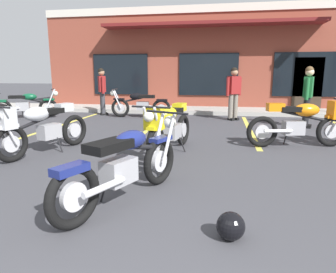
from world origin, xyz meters
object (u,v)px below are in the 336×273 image
at_px(motorcycle_foreground_classic, 125,164).
at_px(motorcycle_orange_scrambler, 169,126).
at_px(helmet_on_pavement, 231,226).
at_px(person_in_shorts_foreground, 102,89).
at_px(motorcycle_cream_vintage, 303,121).
at_px(person_near_building, 308,93).
at_px(person_by_back_row, 234,91).
at_px(motorcycle_silver_naked, 26,105).
at_px(motorcycle_red_sportbike, 140,104).
at_px(motorcycle_black_cruiser, 40,126).

xyz_separation_m(motorcycle_foreground_classic, motorcycle_orange_scrambler, (0.13, 2.19, 0.07)).
bearing_deg(helmet_on_pavement, person_in_shorts_foreground, 119.00).
height_order(motorcycle_cream_vintage, person_near_building, person_near_building).
relative_size(motorcycle_foreground_classic, helmet_on_pavement, 7.65).
height_order(person_near_building, helmet_on_pavement, person_near_building).
bearing_deg(motorcycle_orange_scrambler, person_by_back_row, 74.00).
xyz_separation_m(motorcycle_silver_naked, person_in_shorts_foreground, (2.22, 1.24, 0.49)).
relative_size(motorcycle_silver_naked, motorcycle_orange_scrambler, 0.95).
bearing_deg(person_near_building, motorcycle_cream_vintage, -105.45).
bearing_deg(motorcycle_red_sportbike, helmet_on_pavement, -69.06).
bearing_deg(motorcycle_foreground_classic, person_by_back_row, 77.98).
bearing_deg(motorcycle_cream_vintage, motorcycle_black_cruiser, -163.55).
xyz_separation_m(motorcycle_silver_naked, motorcycle_cream_vintage, (8.12, -2.76, 0.07)).
xyz_separation_m(motorcycle_silver_naked, person_by_back_row, (6.85, 0.77, 0.49)).
bearing_deg(motorcycle_cream_vintage, person_by_back_row, 109.84).
height_order(motorcycle_black_cruiser, person_in_shorts_foreground, person_in_shorts_foreground).
bearing_deg(motorcycle_silver_naked, person_in_shorts_foreground, 29.31).
xyz_separation_m(motorcycle_black_cruiser, person_near_building, (5.60, 3.90, 0.42)).
height_order(motorcycle_foreground_classic, motorcycle_cream_vintage, same).
relative_size(person_by_back_row, person_near_building, 1.00).
relative_size(motorcycle_silver_naked, motorcycle_cream_vintage, 0.95).
bearing_deg(motorcycle_foreground_classic, person_near_building, 59.22).
distance_m(motorcycle_red_sportbike, helmet_on_pavement, 8.02).
bearing_deg(person_in_shorts_foreground, motorcycle_silver_naked, -150.69).
distance_m(motorcycle_silver_naked, motorcycle_orange_scrambler, 6.72).
relative_size(motorcycle_orange_scrambler, helmet_on_pavement, 8.04).
xyz_separation_m(motorcycle_red_sportbike, helmet_on_pavement, (2.86, -7.48, -0.33)).
xyz_separation_m(motorcycle_foreground_classic, helmet_on_pavement, (1.19, -0.64, -0.33)).
height_order(person_in_shorts_foreground, person_by_back_row, same).
height_order(motorcycle_cream_vintage, person_by_back_row, person_by_back_row).
relative_size(motorcycle_black_cruiser, motorcycle_cream_vintage, 0.98).
relative_size(motorcycle_cream_vintage, person_near_building, 1.25).
distance_m(motorcycle_silver_naked, person_near_building, 8.82).
xyz_separation_m(motorcycle_black_cruiser, motorcycle_orange_scrambler, (2.33, 0.40, 0.00)).
bearing_deg(motorcycle_silver_naked, person_near_building, -2.00).
distance_m(person_in_shorts_foreground, person_by_back_row, 4.65).
relative_size(motorcycle_orange_scrambler, person_in_shorts_foreground, 1.25).
distance_m(motorcycle_foreground_classic, motorcycle_black_cruiser, 2.84).
xyz_separation_m(motorcycle_black_cruiser, helmet_on_pavement, (3.39, -2.44, -0.40)).
xyz_separation_m(person_by_back_row, person_near_building, (1.95, -1.08, 0.00)).
height_order(motorcycle_silver_naked, person_in_shorts_foreground, person_in_shorts_foreground).
height_order(motorcycle_foreground_classic, motorcycle_silver_naked, same).
distance_m(motorcycle_cream_vintage, person_in_shorts_foreground, 7.14).
distance_m(motorcycle_foreground_classic, motorcycle_silver_naked, 8.08).
bearing_deg(motorcycle_orange_scrambler, motorcycle_silver_naked, 145.42).
distance_m(motorcycle_red_sportbike, person_near_building, 5.22).
bearing_deg(motorcycle_silver_naked, motorcycle_orange_scrambler, -34.58).
relative_size(motorcycle_black_cruiser, person_in_shorts_foreground, 1.22).
distance_m(motorcycle_orange_scrambler, person_by_back_row, 4.79).
height_order(motorcycle_orange_scrambler, person_near_building, person_near_building).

